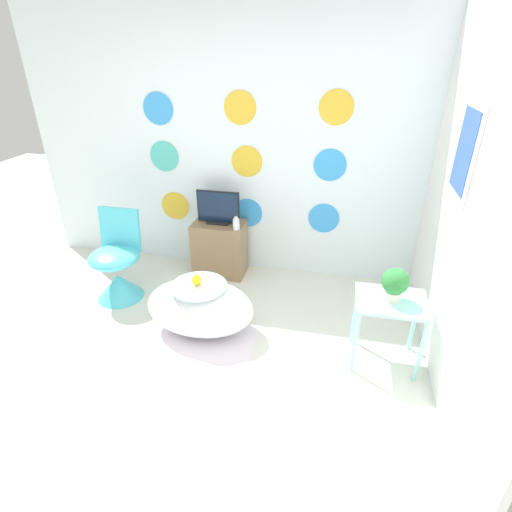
{
  "coord_description": "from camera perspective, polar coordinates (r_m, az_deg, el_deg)",
  "views": [
    {
      "loc": [
        0.93,
        -1.68,
        2.16
      ],
      "look_at": [
        0.35,
        0.99,
        0.71
      ],
      "focal_mm": 28.0,
      "sensor_mm": 36.0,
      "label": 1
    }
  ],
  "objects": [
    {
      "name": "tv_cabinet",
      "position": [
        4.16,
        -5.17,
        1.12
      ],
      "size": [
        0.52,
        0.34,
        0.57
      ],
      "color": "#8E704C",
      "rests_on": "ground_plane"
    },
    {
      "name": "vase",
      "position": [
        3.86,
        -2.85,
        4.59
      ],
      "size": [
        0.07,
        0.07,
        0.13
      ],
      "color": "white",
      "rests_on": "tv_cabinet"
    },
    {
      "name": "wall_back_dotted",
      "position": [
        3.97,
        -1.66,
        15.43
      ],
      "size": [
        4.43,
        0.05,
        2.6
      ],
      "color": "white",
      "rests_on": "ground_plane"
    },
    {
      "name": "rug",
      "position": [
        3.36,
        -8.74,
        -12.32
      ],
      "size": [
        0.95,
        0.75,
        0.01
      ],
      "color": "silver",
      "rests_on": "ground_plane"
    },
    {
      "name": "tv",
      "position": [
        3.99,
        -5.43,
        6.71
      ],
      "size": [
        0.43,
        0.12,
        0.33
      ],
      "color": "black",
      "rests_on": "tv_cabinet"
    },
    {
      "name": "ground_plane",
      "position": [
        2.89,
        -11.84,
        -21.18
      ],
      "size": [
        12.0,
        12.0,
        0.0
      ],
      "primitive_type": "plane",
      "color": "silver"
    },
    {
      "name": "chair",
      "position": [
        3.97,
        -19.21,
        -2.02
      ],
      "size": [
        0.46,
        0.46,
        0.84
      ],
      "color": "#4CC6DB",
      "rests_on": "ground_plane"
    },
    {
      "name": "potted_plant_left",
      "position": [
        2.94,
        19.25,
        -3.66
      ],
      "size": [
        0.19,
        0.19,
        0.25
      ],
      "color": "beige",
      "rests_on": "side_table"
    },
    {
      "name": "bathtub",
      "position": [
        3.37,
        -7.98,
        -7.24
      ],
      "size": [
        0.9,
        0.56,
        0.46
      ],
      "color": "white",
      "rests_on": "ground_plane"
    },
    {
      "name": "rubber_duck",
      "position": [
        3.21,
        -8.5,
        -3.37
      ],
      "size": [
        0.08,
        0.09,
        0.1
      ],
      "color": "yellow",
      "rests_on": "bathtub"
    },
    {
      "name": "wall_right",
      "position": [
        2.95,
        27.74,
        7.96
      ],
      "size": [
        0.06,
        3.06,
        2.6
      ],
      "color": "white",
      "rests_on": "ground_plane"
    },
    {
      "name": "side_table",
      "position": [
        3.07,
        18.55,
        -7.49
      ],
      "size": [
        0.5,
        0.4,
        0.55
      ],
      "color": "#99E0D8",
      "rests_on": "ground_plane"
    }
  ]
}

